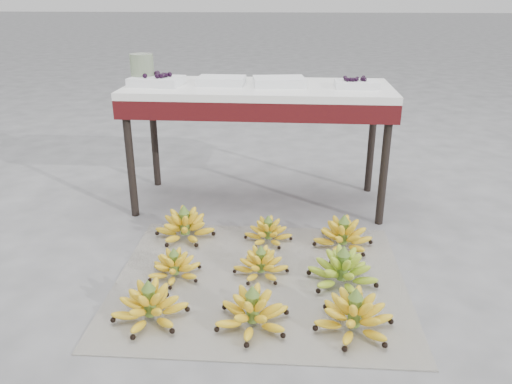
# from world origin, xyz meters

# --- Properties ---
(ground) EXTENTS (60.00, 60.00, 0.00)m
(ground) POSITION_xyz_m (0.00, 0.00, 0.00)
(ground) COLOR #5C5C5E
(ground) RESTS_ON ground
(newspaper_mat) EXTENTS (1.26, 1.07, 0.01)m
(newspaper_mat) POSITION_xyz_m (-0.01, 0.02, 0.00)
(newspaper_mat) COLOR beige
(newspaper_mat) RESTS_ON ground
(bunch_front_left) EXTENTS (0.30, 0.30, 0.17)m
(bunch_front_left) POSITION_xyz_m (-0.41, -0.29, 0.07)
(bunch_front_left) COLOR yellow
(bunch_front_left) RESTS_ON newspaper_mat
(bunch_front_center) EXTENTS (0.30, 0.30, 0.18)m
(bunch_front_center) POSITION_xyz_m (-0.02, -0.30, 0.07)
(bunch_front_center) COLOR yellow
(bunch_front_center) RESTS_ON newspaper_mat
(bunch_front_right) EXTENTS (0.32, 0.32, 0.18)m
(bunch_front_right) POSITION_xyz_m (0.36, -0.29, 0.07)
(bunch_front_right) COLOR yellow
(bunch_front_right) RESTS_ON newspaper_mat
(bunch_mid_left) EXTENTS (0.26, 0.26, 0.14)m
(bunch_mid_left) POSITION_xyz_m (-0.38, 0.02, 0.05)
(bunch_mid_left) COLOR yellow
(bunch_mid_left) RESTS_ON newspaper_mat
(bunch_mid_center) EXTENTS (0.24, 0.24, 0.15)m
(bunch_mid_center) POSITION_xyz_m (-0.01, 0.07, 0.06)
(bunch_mid_center) COLOR yellow
(bunch_mid_center) RESTS_ON newspaper_mat
(bunch_mid_right) EXTENTS (0.38, 0.38, 0.18)m
(bunch_mid_right) POSITION_xyz_m (0.34, 0.02, 0.07)
(bunch_mid_right) COLOR #78AB1E
(bunch_mid_right) RESTS_ON newspaper_mat
(bunch_back_left) EXTENTS (0.38, 0.38, 0.18)m
(bunch_back_left) POSITION_xyz_m (-0.42, 0.40, 0.07)
(bunch_back_left) COLOR yellow
(bunch_back_left) RESTS_ON newspaper_mat
(bunch_back_center) EXTENTS (0.24, 0.24, 0.14)m
(bunch_back_center) POSITION_xyz_m (0.01, 0.39, 0.05)
(bunch_back_center) COLOR yellow
(bunch_back_center) RESTS_ON newspaper_mat
(bunch_back_right) EXTENTS (0.30, 0.30, 0.17)m
(bunch_back_right) POSITION_xyz_m (0.37, 0.36, 0.07)
(bunch_back_right) COLOR yellow
(bunch_back_right) RESTS_ON newspaper_mat
(vendor_table) EXTENTS (1.45, 0.58, 0.70)m
(vendor_table) POSITION_xyz_m (-0.08, 0.90, 0.62)
(vendor_table) COLOR black
(vendor_table) RESTS_ON ground
(tray_far_left) EXTENTS (0.30, 0.23, 0.07)m
(tray_far_left) POSITION_xyz_m (-0.64, 0.86, 0.72)
(tray_far_left) COLOR silver
(tray_far_left) RESTS_ON vendor_table
(tray_left) EXTENTS (0.26, 0.19, 0.04)m
(tray_left) POSITION_xyz_m (-0.29, 0.91, 0.72)
(tray_left) COLOR silver
(tray_left) RESTS_ON vendor_table
(tray_right) EXTENTS (0.30, 0.24, 0.04)m
(tray_right) POSITION_xyz_m (0.03, 0.90, 0.72)
(tray_right) COLOR silver
(tray_right) RESTS_ON vendor_table
(tray_far_right) EXTENTS (0.23, 0.17, 0.06)m
(tray_far_right) POSITION_xyz_m (0.44, 0.87, 0.72)
(tray_far_right) COLOR silver
(tray_far_right) RESTS_ON vendor_table
(glass_jar) EXTENTS (0.17, 0.17, 0.16)m
(glass_jar) POSITION_xyz_m (-0.73, 0.91, 0.78)
(glass_jar) COLOR #B7CCA2
(glass_jar) RESTS_ON vendor_table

